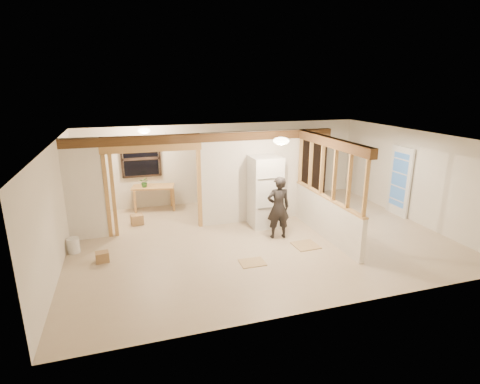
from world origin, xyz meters
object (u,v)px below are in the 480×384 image
object	(u,v)px
refrigerator	(265,191)
shop_vac	(97,220)
woman	(278,208)
bookshelf	(310,166)
work_table	(154,198)

from	to	relation	value
refrigerator	shop_vac	xyz separation A→B (m)	(-4.33, 1.04, -0.69)
woman	shop_vac	bearing A→B (deg)	-18.00
shop_vac	bookshelf	xyz separation A→B (m)	(6.84, 1.21, 0.76)
woman	work_table	bearing A→B (deg)	-41.62
woman	work_table	world-z (taller)	woman
work_table	shop_vac	bearing A→B (deg)	-133.23
shop_vac	bookshelf	distance (m)	6.98
refrigerator	woman	xyz separation A→B (m)	(0.01, -0.90, -0.16)
work_table	shop_vac	distance (m)	1.92
refrigerator	bookshelf	distance (m)	3.37
refrigerator	bookshelf	xyz separation A→B (m)	(2.51, 2.25, 0.07)
woman	work_table	distance (m)	4.12
refrigerator	woman	world-z (taller)	refrigerator
refrigerator	shop_vac	bearing A→B (deg)	166.48
work_table	bookshelf	world-z (taller)	bookshelf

